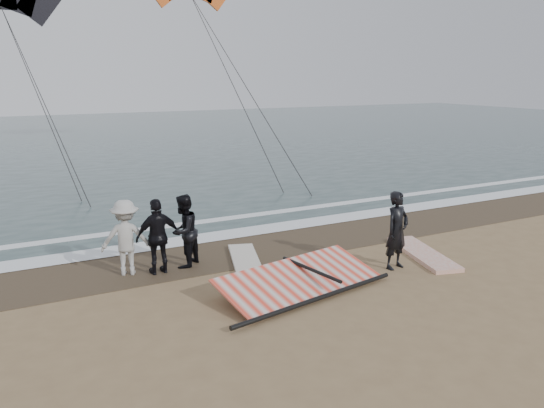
{
  "coord_description": "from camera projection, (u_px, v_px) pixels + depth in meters",
  "views": [
    {
      "loc": [
        -6.73,
        -8.3,
        4.72
      ],
      "look_at": [
        -0.92,
        3.0,
        1.6
      ],
      "focal_mm": 35.0,
      "sensor_mm": 36.0,
      "label": 1
    }
  ],
  "objects": [
    {
      "name": "board_white",
      "position": [
        423.0,
        254.0,
        14.16
      ],
      "size": [
        1.44,
        2.87,
        0.11
      ],
      "primitive_type": "cube",
      "rotation": [
        0.0,
        0.0,
        -0.25
      ],
      "color": "white",
      "rests_on": "ground"
    },
    {
      "name": "sea",
      "position": [
        100.0,
        139.0,
        39.78
      ],
      "size": [
        120.0,
        54.0,
        0.02
      ],
      "primitive_type": "cube",
      "color": "#233838",
      "rests_on": "ground"
    },
    {
      "name": "trio_cluster",
      "position": [
        153.0,
        235.0,
        12.83
      ],
      "size": [
        2.64,
        1.16,
        1.86
      ],
      "color": "black",
      "rests_on": "ground"
    },
    {
      "name": "foam_near",
      "position": [
        256.0,
        230.0,
        16.37
      ],
      "size": [
        120.0,
        0.9,
        0.01
      ],
      "primitive_type": "cube",
      "color": "white",
      "rests_on": "sea"
    },
    {
      "name": "man_main",
      "position": [
        397.0,
        230.0,
        13.05
      ],
      "size": [
        0.8,
        0.61,
        1.95
      ],
      "primitive_type": "imported",
      "rotation": [
        0.0,
        0.0,
        0.22
      ],
      "color": "black",
      "rests_on": "ground"
    },
    {
      "name": "kite_dark",
      "position": [
        0.0,
        1.0,
        29.33
      ],
      "size": [
        7.22,
        7.7,
        17.41
      ],
      "color": "black",
      "rests_on": "ground"
    },
    {
      "name": "board_cream",
      "position": [
        246.0,
        261.0,
        13.61
      ],
      "size": [
        1.39,
        2.6,
        0.1
      ],
      "primitive_type": "cube",
      "rotation": [
        0.0,
        0.0,
        -0.3
      ],
      "color": "beige",
      "rests_on": "ground"
    },
    {
      "name": "foam_far",
      "position": [
        234.0,
        217.0,
        17.84
      ],
      "size": [
        120.0,
        0.45,
        0.01
      ],
      "primitive_type": "cube",
      "color": "white",
      "rests_on": "sea"
    },
    {
      "name": "ground",
      "position": [
        375.0,
        302.0,
        11.28
      ],
      "size": [
        120.0,
        120.0,
        0.0
      ],
      "primitive_type": "plane",
      "color": "#8C704C",
      "rests_on": "ground"
    },
    {
      "name": "wet_sand",
      "position": [
        277.0,
        243.0,
        15.17
      ],
      "size": [
        120.0,
        2.8,
        0.01
      ],
      "primitive_type": "cube",
      "color": "#4C3D2B",
      "rests_on": "ground"
    },
    {
      "name": "sail_rig",
      "position": [
        294.0,
        281.0,
        11.93
      ],
      "size": [
        4.35,
        2.39,
        0.5
      ],
      "color": "black",
      "rests_on": "ground"
    }
  ]
}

